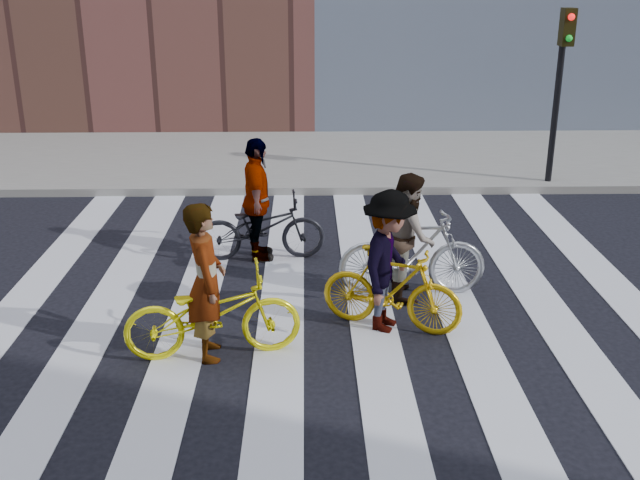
{
  "coord_description": "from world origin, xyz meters",
  "views": [
    {
      "loc": [
        -0.24,
        -8.33,
        4.02
      ],
      "look_at": [
        -0.07,
        0.3,
        0.85
      ],
      "focal_mm": 42.0,
      "sensor_mm": 36.0,
      "label": 1
    }
  ],
  "objects_px": {
    "traffic_signal": "(562,68)",
    "rider_left": "(206,282)",
    "rider_mid": "(409,236)",
    "bike_dark_rear": "(261,228)",
    "rider_rear": "(257,200)",
    "bike_yellow_right": "(392,289)",
    "bike_yellow_left": "(213,314)",
    "bike_silver_mid": "(412,254)",
    "rider_right": "(388,262)"
  },
  "relations": [
    {
      "from": "traffic_signal",
      "to": "bike_silver_mid",
      "type": "height_order",
      "value": "traffic_signal"
    },
    {
      "from": "traffic_signal",
      "to": "rider_right",
      "type": "xyz_separation_m",
      "value": [
        -3.7,
        -5.74,
        -1.44
      ]
    },
    {
      "from": "traffic_signal",
      "to": "bike_silver_mid",
      "type": "relative_size",
      "value": 1.76
    },
    {
      "from": "bike_dark_rear",
      "to": "rider_mid",
      "type": "relative_size",
      "value": 1.12
    },
    {
      "from": "bike_silver_mid",
      "to": "rider_rear",
      "type": "xyz_separation_m",
      "value": [
        -2.05,
        1.3,
        0.33
      ]
    },
    {
      "from": "bike_silver_mid",
      "to": "rider_right",
      "type": "height_order",
      "value": "rider_right"
    },
    {
      "from": "bike_dark_rear",
      "to": "rider_rear",
      "type": "xyz_separation_m",
      "value": [
        -0.05,
        0.0,
        0.41
      ]
    },
    {
      "from": "bike_yellow_left",
      "to": "bike_silver_mid",
      "type": "xyz_separation_m",
      "value": [
        2.37,
        1.56,
        0.07
      ]
    },
    {
      "from": "bike_yellow_left",
      "to": "rider_left",
      "type": "xyz_separation_m",
      "value": [
        -0.05,
        0.0,
        0.37
      ]
    },
    {
      "from": "rider_left",
      "to": "rider_mid",
      "type": "distance_m",
      "value": 2.84
    },
    {
      "from": "traffic_signal",
      "to": "rider_rear",
      "type": "height_order",
      "value": "traffic_signal"
    },
    {
      "from": "rider_right",
      "to": "rider_rear",
      "type": "height_order",
      "value": "rider_rear"
    },
    {
      "from": "rider_left",
      "to": "rider_rear",
      "type": "xyz_separation_m",
      "value": [
        0.37,
        2.86,
        0.02
      ]
    },
    {
      "from": "traffic_signal",
      "to": "bike_dark_rear",
      "type": "bearing_deg",
      "value": -146.56
    },
    {
      "from": "bike_dark_rear",
      "to": "rider_rear",
      "type": "relative_size",
      "value": 1.02
    },
    {
      "from": "bike_silver_mid",
      "to": "rider_right",
      "type": "distance_m",
      "value": 1.07
    },
    {
      "from": "bike_dark_rear",
      "to": "rider_rear",
      "type": "height_order",
      "value": "rider_rear"
    },
    {
      "from": "bike_dark_rear",
      "to": "rider_left",
      "type": "distance_m",
      "value": 2.92
    },
    {
      "from": "rider_rear",
      "to": "bike_dark_rear",
      "type": "bearing_deg",
      "value": -95.08
    },
    {
      "from": "rider_left",
      "to": "rider_mid",
      "type": "relative_size",
      "value": 1.08
    },
    {
      "from": "traffic_signal",
      "to": "rider_mid",
      "type": "relative_size",
      "value": 2.05
    },
    {
      "from": "bike_silver_mid",
      "to": "rider_mid",
      "type": "relative_size",
      "value": 1.16
    },
    {
      "from": "bike_dark_rear",
      "to": "rider_left",
      "type": "relative_size",
      "value": 1.04
    },
    {
      "from": "bike_yellow_right",
      "to": "bike_yellow_left",
      "type": "bearing_deg",
      "value": 128.97
    },
    {
      "from": "bike_yellow_right",
      "to": "traffic_signal",
      "type": "bearing_deg",
      "value": -10.47
    },
    {
      "from": "bike_yellow_left",
      "to": "rider_rear",
      "type": "xyz_separation_m",
      "value": [
        0.32,
        2.86,
        0.39
      ]
    },
    {
      "from": "bike_yellow_right",
      "to": "bike_dark_rear",
      "type": "relative_size",
      "value": 0.92
    },
    {
      "from": "rider_left",
      "to": "rider_mid",
      "type": "xyz_separation_m",
      "value": [
        2.37,
        1.56,
        -0.06
      ]
    },
    {
      "from": "traffic_signal",
      "to": "rider_mid",
      "type": "bearing_deg",
      "value": -124.85
    },
    {
      "from": "bike_yellow_left",
      "to": "rider_rear",
      "type": "bearing_deg",
      "value": -15.09
    },
    {
      "from": "bike_dark_rear",
      "to": "rider_right",
      "type": "xyz_separation_m",
      "value": [
        1.58,
        -2.25,
        0.36
      ]
    },
    {
      "from": "bike_silver_mid",
      "to": "rider_mid",
      "type": "distance_m",
      "value": 0.25
    },
    {
      "from": "bike_silver_mid",
      "to": "rider_rear",
      "type": "bearing_deg",
      "value": 57.23
    },
    {
      "from": "rider_left",
      "to": "bike_silver_mid",
      "type": "bearing_deg",
      "value": -65.87
    },
    {
      "from": "rider_left",
      "to": "rider_rear",
      "type": "bearing_deg",
      "value": -16.08
    },
    {
      "from": "bike_yellow_right",
      "to": "bike_dark_rear",
      "type": "xyz_separation_m",
      "value": [
        -1.63,
        2.25,
        -0.02
      ]
    },
    {
      "from": "traffic_signal",
      "to": "bike_dark_rear",
      "type": "distance_m",
      "value": 6.58
    },
    {
      "from": "bike_silver_mid",
      "to": "bike_yellow_right",
      "type": "bearing_deg",
      "value": 158.44
    },
    {
      "from": "bike_silver_mid",
      "to": "rider_right",
      "type": "xyz_separation_m",
      "value": [
        -0.42,
        -0.95,
        0.27
      ]
    },
    {
      "from": "bike_yellow_left",
      "to": "rider_rear",
      "type": "relative_size",
      "value": 1.06
    },
    {
      "from": "bike_yellow_right",
      "to": "rider_right",
      "type": "height_order",
      "value": "rider_right"
    },
    {
      "from": "bike_silver_mid",
      "to": "bike_dark_rear",
      "type": "xyz_separation_m",
      "value": [
        -2.0,
        1.3,
        -0.09
      ]
    },
    {
      "from": "traffic_signal",
      "to": "rider_left",
      "type": "relative_size",
      "value": 1.9
    },
    {
      "from": "bike_yellow_right",
      "to": "rider_left",
      "type": "bearing_deg",
      "value": 128.58
    },
    {
      "from": "bike_silver_mid",
      "to": "rider_left",
      "type": "xyz_separation_m",
      "value": [
        -2.42,
        -1.56,
        0.31
      ]
    },
    {
      "from": "traffic_signal",
      "to": "rider_rear",
      "type": "distance_m",
      "value": 6.52
    },
    {
      "from": "bike_yellow_left",
      "to": "bike_yellow_right",
      "type": "xyz_separation_m",
      "value": [
        2.0,
        0.61,
        0.0
      ]
    },
    {
      "from": "traffic_signal",
      "to": "rider_right",
      "type": "distance_m",
      "value": 6.98
    },
    {
      "from": "rider_left",
      "to": "rider_rear",
      "type": "height_order",
      "value": "rider_rear"
    },
    {
      "from": "bike_dark_rear",
      "to": "rider_right",
      "type": "relative_size",
      "value": 1.08
    }
  ]
}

